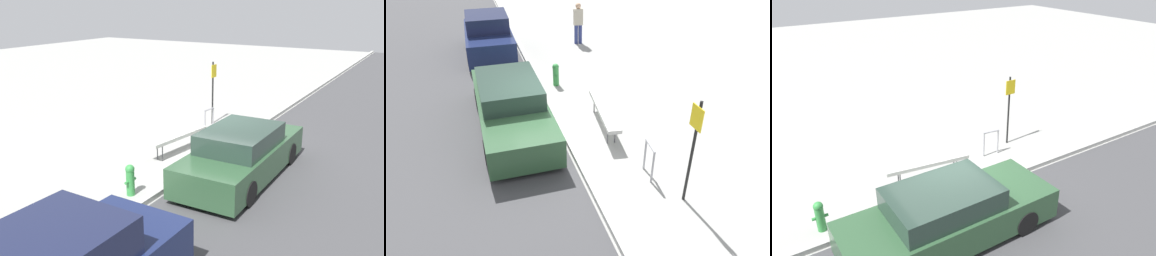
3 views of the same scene
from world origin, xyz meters
The scene contains 7 objects.
ground_plane centered at (0.00, 0.00, 0.00)m, with size 60.00×60.00×0.00m, color #9E9E99.
curb centered at (0.00, 0.00, 0.07)m, with size 60.00×0.20×0.13m.
bench centered at (0.01, 1.14, 0.51)m, with size 2.41×0.65×0.57m.
bike_rack centered at (2.34, 1.34, 0.50)m, with size 0.55×0.11×0.83m.
sign_post centered at (3.29, 1.70, 1.38)m, with size 0.36×0.08×2.30m.
fire_hydrant centered at (-3.05, 0.54, 0.41)m, with size 0.36×0.22×0.77m.
parked_car_near centered at (-0.73, -1.27, 0.63)m, with size 4.80×1.80×1.36m.
Camera 1 is at (-10.30, -5.38, 4.46)m, focal length 40.00 mm.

